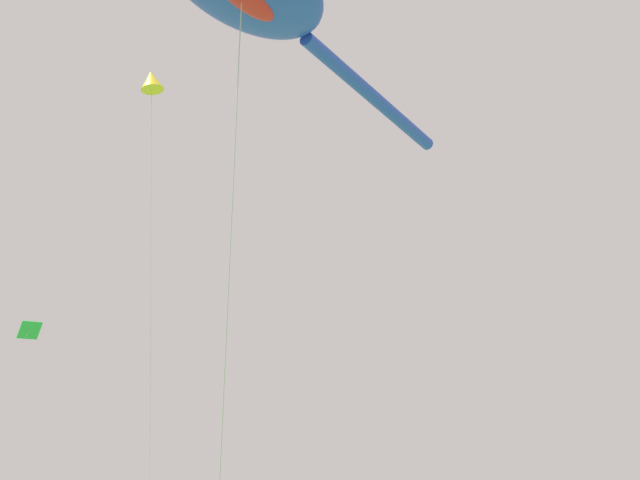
% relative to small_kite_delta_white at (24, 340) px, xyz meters
% --- Properties ---
extents(small_kite_delta_white, '(4.58, 1.00, 10.85)m').
position_rel_small_kite_delta_white_xyz_m(small_kite_delta_white, '(0.00, 0.00, 0.00)').
color(small_kite_delta_white, green).
rests_on(small_kite_delta_white, ground).
extents(small_kite_triangle_green, '(3.32, 1.54, 20.85)m').
position_rel_small_kite_delta_white_xyz_m(small_kite_triangle_green, '(0.57, -6.57, 10.24)').
color(small_kite_triangle_green, yellow).
rests_on(small_kite_triangle_green, ground).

